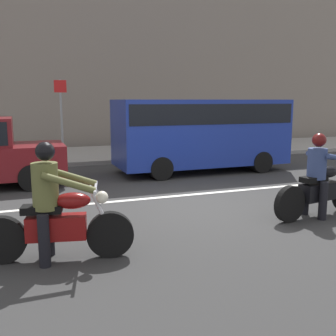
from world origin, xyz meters
The scene contains 8 objects.
ground_plane centered at (0.00, 0.00, 0.00)m, with size 80.00×80.00×0.00m, color #2D2D2D.
sidewalk_slab centered at (0.00, 8.00, 0.07)m, with size 40.00×4.40×0.14m, color gray.
building_facade centered at (0.00, 11.40, 5.90)m, with size 40.00×1.40×11.81m, color slate.
lane_marking_stripe centered at (-0.88, 0.90, 0.00)m, with size 18.00×0.14×0.01m, color silver.
motorcycle_with_rider_olive centered at (-2.99, -1.88, 0.66)m, with size 2.04×0.78×1.61m.
motorcycle_with_rider_denim_blue centered at (1.79, -1.45, 0.64)m, with size 2.18×0.76×1.56m.
parked_van_cobalt_blue centered at (1.74, 3.60, 1.26)m, with size 5.13×1.96×2.16m.
street_sign_post centered at (-1.92, 7.88, 1.79)m, with size 0.44×0.08×2.75m.
Camera 1 is at (-3.34, -7.15, 2.14)m, focal length 42.09 mm.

